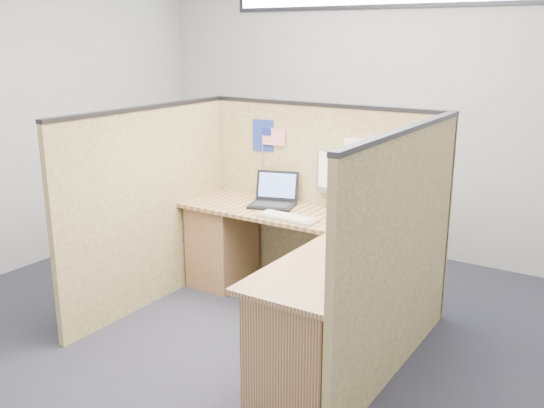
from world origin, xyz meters
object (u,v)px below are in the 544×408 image
Objects in this scene: mouse at (379,232)px; keyboard at (288,218)px; l_desk at (295,276)px; laptop at (277,197)px.

keyboard is at bearing -177.99° from mouse.
keyboard is (-0.18, 0.19, 0.35)m from l_desk.
mouse is at bearing 22.93° from l_desk.
keyboard is 3.91× the size of mouse.
mouse reaches higher than l_desk.
mouse is (0.99, -0.28, -0.04)m from laptop.
mouse is at bearing -33.06° from laptop.
l_desk is 0.79m from laptop.
l_desk is at bearing -157.07° from mouse.
l_desk is at bearing -64.06° from laptop.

